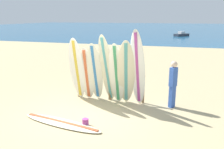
{
  "coord_description": "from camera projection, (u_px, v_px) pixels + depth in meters",
  "views": [
    {
      "loc": [
        2.75,
        -6.33,
        2.98
      ],
      "look_at": [
        0.34,
        1.82,
        0.88
      ],
      "focal_mm": 38.02,
      "sensor_mm": 36.0,
      "label": 1
    }
  ],
  "objects": [
    {
      "name": "surfboard_leaning_right",
      "position": [
        126.0,
        73.0,
        7.83
      ],
      "size": [
        0.73,
        1.01,
        2.29
      ],
      "color": "beige",
      "rests_on": "ground"
    },
    {
      "name": "small_boat_offshore",
      "position": [
        181.0,
        34.0,
        36.25
      ],
      "size": [
        2.34,
        2.57,
        0.71
      ],
      "color": "#333842",
      "rests_on": "ocean_water"
    },
    {
      "name": "surfboard_leaning_center_left",
      "position": [
        95.0,
        72.0,
        8.26
      ],
      "size": [
        0.57,
        0.87,
        2.15
      ],
      "color": "silver",
      "rests_on": "ground"
    },
    {
      "name": "surfboard_rack",
      "position": [
        110.0,
        81.0,
        8.52
      ],
      "size": [
        2.55,
        0.09,
        1.13
      ],
      "color": "olive",
      "rests_on": "ground"
    },
    {
      "name": "surfboard_leaning_far_left",
      "position": [
        77.0,
        69.0,
        8.35
      ],
      "size": [
        0.6,
        0.83,
        2.31
      ],
      "color": "white",
      "rests_on": "ground"
    },
    {
      "name": "surfboard_lying_on_sand",
      "position": [
        61.0,
        123.0,
        6.74
      ],
      "size": [
        2.68,
        0.98,
        0.08
      ],
      "color": "beige",
      "rests_on": "ground"
    },
    {
      "name": "beachgoer_standing",
      "position": [
        173.0,
        82.0,
        7.78
      ],
      "size": [
        0.27,
        0.3,
        1.58
      ],
      "color": "#3359B2",
      "rests_on": "ground"
    },
    {
      "name": "surfboard_leaning_center_right",
      "position": [
        117.0,
        74.0,
        7.96
      ],
      "size": [
        0.53,
        0.7,
        2.17
      ],
      "color": "white",
      "rests_on": "ground"
    },
    {
      "name": "surfboard_leaning_left",
      "position": [
        87.0,
        74.0,
        8.41
      ],
      "size": [
        0.6,
        0.64,
        1.96
      ],
      "color": "white",
      "rests_on": "ground"
    },
    {
      "name": "sand_bucket",
      "position": [
        85.0,
        122.0,
        6.62
      ],
      "size": [
        0.18,
        0.18,
        0.2
      ],
      "primitive_type": "cylinder",
      "color": "#A53F8C",
      "rests_on": "ground"
    },
    {
      "name": "ground_plane",
      "position": [
        85.0,
        115.0,
        7.37
      ],
      "size": [
        120.0,
        120.0,
        0.0
      ],
      "primitive_type": "plane",
      "color": "tan"
    },
    {
      "name": "surfboard_leaning_far_right",
      "position": [
        138.0,
        69.0,
        7.76
      ],
      "size": [
        0.61,
        0.71,
        2.61
      ],
      "color": "white",
      "rests_on": "ground"
    },
    {
      "name": "ocean_water",
      "position": [
        172.0,
        28.0,
        61.36
      ],
      "size": [
        120.0,
        80.0,
        0.01
      ],
      "primitive_type": "cube",
      "color": "#1E5984",
      "rests_on": "ground"
    },
    {
      "name": "surfboard_leaning_center",
      "position": [
        107.0,
        69.0,
        8.15
      ],
      "size": [
        0.65,
        0.85,
        2.43
      ],
      "color": "beige",
      "rests_on": "ground"
    }
  ]
}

